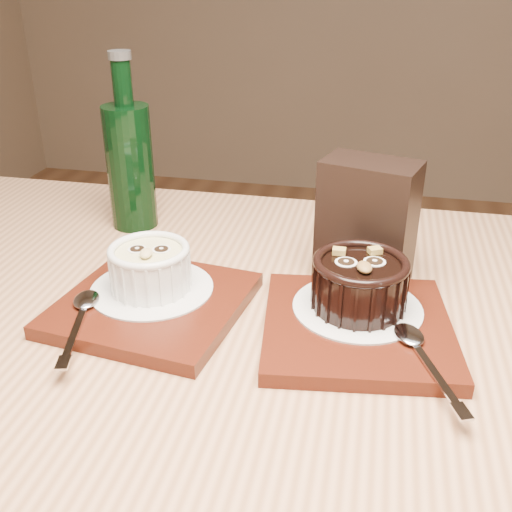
{
  "coord_description": "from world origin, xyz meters",
  "views": [
    {
      "loc": [
        -0.13,
        -0.43,
        1.08
      ],
      "look_at": [
        -0.24,
        0.09,
        0.81
      ],
      "focal_mm": 42.0,
      "sensor_mm": 36.0,
      "label": 1
    }
  ],
  "objects_px": {
    "ramekin_white": "(150,266)",
    "condiment_stand": "(367,223)",
    "tray_left": "(153,304)",
    "ramekin_dark": "(360,281)",
    "tray_right": "(357,328)",
    "table": "(252,427)",
    "green_bottle": "(130,162)"
  },
  "relations": [
    {
      "from": "tray_right",
      "to": "ramekin_dark",
      "type": "relative_size",
      "value": 1.9
    },
    {
      "from": "tray_left",
      "to": "condiment_stand",
      "type": "xyz_separation_m",
      "value": [
        0.21,
        0.12,
        0.06
      ]
    },
    {
      "from": "green_bottle",
      "to": "table",
      "type": "bearing_deg",
      "value": -49.04
    },
    {
      "from": "ramekin_dark",
      "to": "condiment_stand",
      "type": "height_order",
      "value": "condiment_stand"
    },
    {
      "from": "ramekin_white",
      "to": "green_bottle",
      "type": "xyz_separation_m",
      "value": [
        -0.1,
        0.19,
        0.05
      ]
    },
    {
      "from": "ramekin_dark",
      "to": "green_bottle",
      "type": "height_order",
      "value": "green_bottle"
    },
    {
      "from": "tray_left",
      "to": "condiment_stand",
      "type": "height_order",
      "value": "condiment_stand"
    },
    {
      "from": "condiment_stand",
      "to": "green_bottle",
      "type": "relative_size",
      "value": 0.61
    },
    {
      "from": "tray_left",
      "to": "tray_right",
      "type": "bearing_deg",
      "value": 0.59
    },
    {
      "from": "ramekin_white",
      "to": "green_bottle",
      "type": "bearing_deg",
      "value": 106.08
    },
    {
      "from": "condiment_stand",
      "to": "tray_right",
      "type": "bearing_deg",
      "value": -88.9
    },
    {
      "from": "table",
      "to": "ramekin_dark",
      "type": "relative_size",
      "value": 12.77
    },
    {
      "from": "tray_left",
      "to": "ramekin_dark",
      "type": "distance_m",
      "value": 0.21
    },
    {
      "from": "tray_right",
      "to": "ramekin_dark",
      "type": "distance_m",
      "value": 0.05
    },
    {
      "from": "ramekin_dark",
      "to": "condiment_stand",
      "type": "distance_m",
      "value": 0.09
    },
    {
      "from": "table",
      "to": "ramekin_white",
      "type": "distance_m",
      "value": 0.19
    },
    {
      "from": "ramekin_white",
      "to": "condiment_stand",
      "type": "xyz_separation_m",
      "value": [
        0.22,
        0.1,
        0.03
      ]
    },
    {
      "from": "tray_left",
      "to": "tray_right",
      "type": "relative_size",
      "value": 1.0
    },
    {
      "from": "ramekin_dark",
      "to": "green_bottle",
      "type": "distance_m",
      "value": 0.36
    },
    {
      "from": "table",
      "to": "green_bottle",
      "type": "bearing_deg",
      "value": 130.96
    },
    {
      "from": "tray_left",
      "to": "tray_right",
      "type": "distance_m",
      "value": 0.21
    },
    {
      "from": "tray_left",
      "to": "ramekin_dark",
      "type": "relative_size",
      "value": 1.9
    },
    {
      "from": "green_bottle",
      "to": "ramekin_white",
      "type": "bearing_deg",
      "value": -62.38
    },
    {
      "from": "tray_right",
      "to": "green_bottle",
      "type": "height_order",
      "value": "green_bottle"
    },
    {
      "from": "green_bottle",
      "to": "tray_left",
      "type": "bearing_deg",
      "value": -62.83
    },
    {
      "from": "table",
      "to": "tray_right",
      "type": "distance_m",
      "value": 0.15
    },
    {
      "from": "table",
      "to": "tray_right",
      "type": "height_order",
      "value": "tray_right"
    },
    {
      "from": "ramekin_dark",
      "to": "tray_right",
      "type": "bearing_deg",
      "value": -99.89
    },
    {
      "from": "ramekin_white",
      "to": "tray_right",
      "type": "distance_m",
      "value": 0.22
    },
    {
      "from": "tray_left",
      "to": "table",
      "type": "bearing_deg",
      "value": -23.49
    },
    {
      "from": "tray_right",
      "to": "green_bottle",
      "type": "distance_m",
      "value": 0.39
    },
    {
      "from": "ramekin_white",
      "to": "condiment_stand",
      "type": "distance_m",
      "value": 0.24
    }
  ]
}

